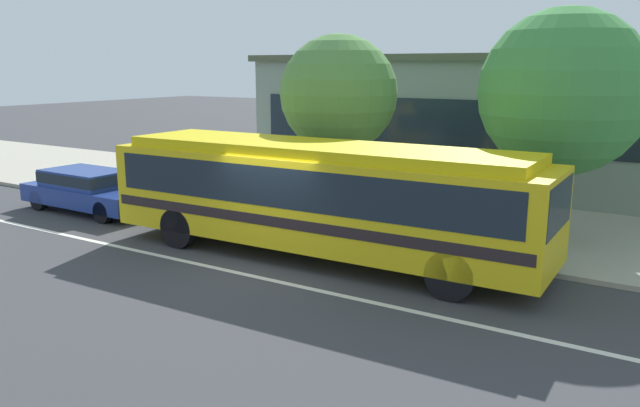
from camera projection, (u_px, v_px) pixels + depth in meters
ground_plane at (271, 266)px, 14.41m from camera, size 120.00×120.00×0.00m
sidewalk_slab at (395, 209)px, 19.80m from camera, size 60.00×8.00×0.12m
lane_stripe_center at (249, 275)px, 13.75m from camera, size 56.00×0.16×0.01m
transit_bus at (320, 192)px, 14.75m from camera, size 10.77×2.79×2.70m
sedan_behind_bus at (89, 188)px, 19.70m from camera, size 4.72×1.92×1.29m
pedestrian_waiting_near_sign at (380, 190)px, 17.51m from camera, size 0.48×0.48×1.66m
pedestrian_walking_along_curb at (269, 186)px, 17.84m from camera, size 0.41×0.41×1.74m
bus_stop_sign at (484, 191)px, 14.55m from camera, size 0.17×0.43×2.36m
street_tree_near_stop at (339, 94)px, 18.08m from camera, size 3.38×3.38×5.24m
street_tree_mid_block at (563, 93)px, 15.48m from camera, size 4.11×4.11×5.76m
station_building at (520, 120)px, 24.09m from camera, size 19.09×9.06×4.86m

